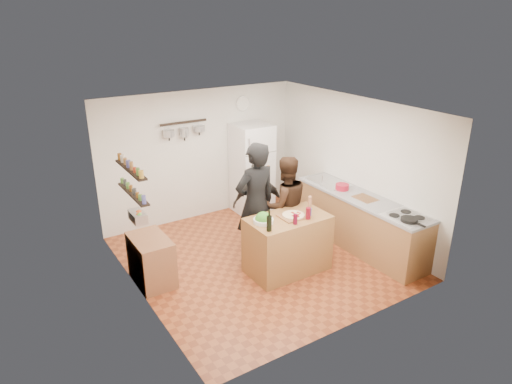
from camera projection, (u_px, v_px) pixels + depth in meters
room_shell at (247, 181)px, 7.43m from camera, size 4.20×4.20×4.20m
prep_island at (288, 244)px, 7.09m from camera, size 1.25×0.72×0.91m
pizza_board at (293, 216)px, 6.94m from camera, size 0.42×0.34×0.02m
pizza at (293, 215)px, 6.93m from camera, size 0.34×0.34×0.02m
salad_bowl at (263, 221)px, 6.74m from camera, size 0.30×0.30×0.06m
wine_bottle at (269, 224)px, 6.46m from camera, size 0.08×0.08×0.23m
wine_glass_near at (295, 219)px, 6.68m from camera, size 0.06×0.06×0.16m
wine_glass_far at (308, 213)px, 6.84m from camera, size 0.08×0.08×0.18m
pepper_mill at (310, 204)px, 7.15m from camera, size 0.06×0.06×0.19m
salt_canister at (309, 212)px, 6.95m from camera, size 0.08×0.08×0.12m
person_left at (256, 204)px, 7.19m from camera, size 0.75×0.51×2.00m
person_center at (285, 205)px, 7.52m from camera, size 0.95×0.81×1.69m
person_back at (258, 203)px, 7.85m from camera, size 0.95×0.69×1.49m
counter_run at (360, 222)px, 7.84m from camera, size 0.63×2.63×0.90m
stove_top at (407, 217)px, 6.92m from camera, size 0.60×0.62×0.02m
skillet at (409, 220)px, 6.76m from camera, size 0.25×0.25×0.05m
sink at (328, 182)px, 8.34m from camera, size 0.50×0.80×0.03m
cutting_board at (365, 199)px, 7.61m from camera, size 0.30×0.40×0.02m
red_bowl at (342, 187)px, 7.96m from camera, size 0.24×0.24×0.10m
fridge at (252, 169)px, 9.11m from camera, size 0.70×0.68×1.80m
wall_clock at (243, 104)px, 8.91m from camera, size 0.30×0.03×0.30m
spice_shelf_lower at (133, 194)px, 6.23m from camera, size 0.12×1.00×0.02m
spice_shelf_upper at (131, 169)px, 6.10m from camera, size 0.12×1.00×0.02m
produce_basket at (138, 216)px, 6.38m from camera, size 0.18×0.35×0.14m
side_table at (151, 260)px, 6.80m from camera, size 0.50×0.80×0.73m
pot_rack at (184, 122)px, 8.27m from camera, size 0.90×0.04×0.04m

